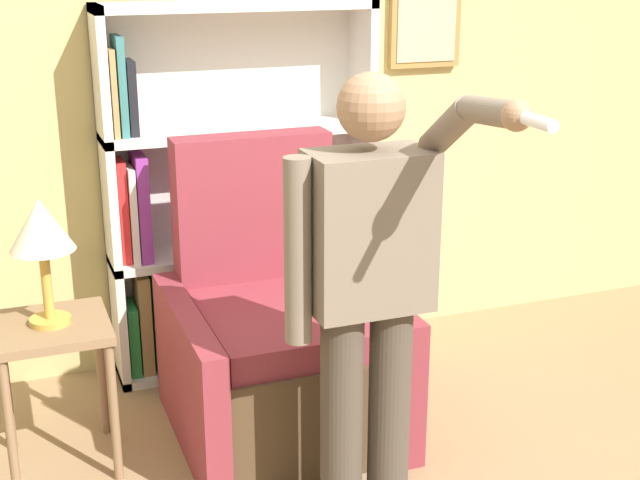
{
  "coord_description": "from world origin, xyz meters",
  "views": [
    {
      "loc": [
        -1.18,
        -2.13,
        1.99
      ],
      "look_at": [
        -0.09,
        0.77,
        0.97
      ],
      "focal_mm": 50.0,
      "sensor_mm": 36.0,
      "label": 1
    }
  ],
  "objects_px": {
    "armchair": "(277,344)",
    "side_table": "(53,350)",
    "bookcase": "(219,200)",
    "table_lamp": "(41,231)",
    "person_standing": "(369,283)"
  },
  "relations": [
    {
      "from": "armchair",
      "to": "side_table",
      "type": "distance_m",
      "value": 0.92
    },
    {
      "from": "bookcase",
      "to": "side_table",
      "type": "bearing_deg",
      "value": -141.21
    },
    {
      "from": "side_table",
      "to": "table_lamp",
      "type": "height_order",
      "value": "table_lamp"
    },
    {
      "from": "armchair",
      "to": "bookcase",
      "type": "bearing_deg",
      "value": 95.33
    },
    {
      "from": "armchair",
      "to": "table_lamp",
      "type": "distance_m",
      "value": 1.1
    },
    {
      "from": "bookcase",
      "to": "armchair",
      "type": "relative_size",
      "value": 1.44
    },
    {
      "from": "bookcase",
      "to": "table_lamp",
      "type": "distance_m",
      "value": 1.1
    },
    {
      "from": "bookcase",
      "to": "person_standing",
      "type": "xyz_separation_m",
      "value": [
        0.14,
        -1.46,
        0.08
      ]
    },
    {
      "from": "person_standing",
      "to": "table_lamp",
      "type": "bearing_deg",
      "value": 141.67
    },
    {
      "from": "bookcase",
      "to": "armchair",
      "type": "xyz_separation_m",
      "value": [
        0.06,
        -0.68,
        -0.47
      ]
    },
    {
      "from": "person_standing",
      "to": "armchair",
      "type": "bearing_deg",
      "value": 95.61
    },
    {
      "from": "armchair",
      "to": "table_lamp",
      "type": "xyz_separation_m",
      "value": [
        -0.91,
        -0.01,
        0.61
      ]
    },
    {
      "from": "bookcase",
      "to": "person_standing",
      "type": "bearing_deg",
      "value": -84.52
    },
    {
      "from": "bookcase",
      "to": "side_table",
      "type": "xyz_separation_m",
      "value": [
        -0.85,
        -0.68,
        -0.34
      ]
    },
    {
      "from": "table_lamp",
      "to": "armchair",
      "type": "bearing_deg",
      "value": 0.33
    }
  ]
}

